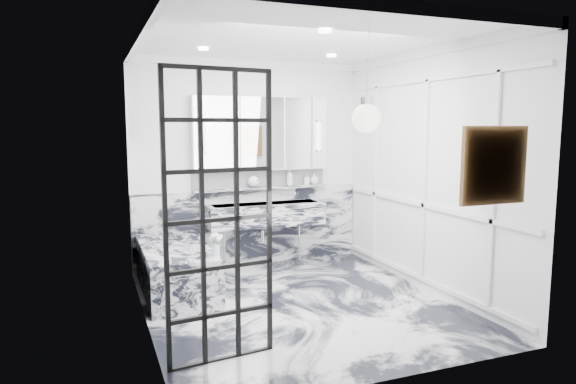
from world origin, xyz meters
name	(u,v)px	position (x,y,z in m)	size (l,w,h in m)	color
floor	(299,304)	(0.00, 0.00, 0.00)	(3.60, 3.60, 0.00)	silver
ceiling	(300,39)	(0.00, 0.00, 2.80)	(3.60, 3.60, 0.00)	white
wall_back	(249,164)	(0.00, 1.80, 1.40)	(3.60, 3.60, 0.00)	white
wall_front	(394,199)	(0.00, -1.80, 1.40)	(3.60, 3.60, 0.00)	white
wall_left	(142,182)	(-1.60, 0.00, 1.40)	(3.60, 3.60, 0.00)	white
wall_right	(426,171)	(1.60, 0.00, 1.40)	(3.60, 3.60, 0.00)	white
marble_clad_back	(250,227)	(0.00, 1.78, 0.53)	(3.18, 0.05, 1.05)	silver
marble_clad_left	(144,188)	(-1.59, 0.00, 1.34)	(0.02, 3.56, 2.68)	silver
panel_molding	(424,180)	(1.58, 0.00, 1.30)	(0.03, 3.40, 2.30)	white
soap_bottle_a	(290,177)	(0.56, 1.71, 1.21)	(0.09, 0.09, 0.23)	#8C5919
soap_bottle_b	(307,179)	(0.83, 1.71, 1.17)	(0.07, 0.07, 0.16)	#4C4C51
soap_bottle_c	(314,179)	(0.94, 1.71, 1.17)	(0.12, 0.12, 0.16)	silver
face_pot	(253,182)	(0.03, 1.71, 1.17)	(0.16, 0.16, 0.16)	white
amber_bottle	(291,182)	(0.59, 1.71, 1.14)	(0.04, 0.04, 0.10)	#8C5919
flower_vase	(216,250)	(-0.84, 0.29, 0.61)	(0.08, 0.08, 0.12)	silver
crittall_door	(220,219)	(-1.10, -1.00, 1.18)	(0.88, 0.04, 2.36)	black
artwork	(494,165)	(0.95, -1.76, 1.61)	(0.53, 0.05, 0.53)	#D06615
pendant_light	(366,118)	(0.04, -1.31, 1.98)	(0.23, 0.23, 0.23)	white
trough_sink	(266,214)	(0.15, 1.55, 0.73)	(1.60, 0.45, 0.30)	silver
ledge	(262,188)	(0.15, 1.72, 1.07)	(1.90, 0.14, 0.04)	silver
subway_tile	(260,178)	(0.15, 1.78, 1.21)	(1.90, 0.03, 0.23)	white
mirror_cabinet	(261,133)	(0.15, 1.73, 1.82)	(1.90, 0.16, 1.00)	white
sconce_left	(203,137)	(-0.67, 1.63, 1.78)	(0.07, 0.07, 0.40)	white
sconce_right	(319,136)	(0.97, 1.63, 1.78)	(0.07, 0.07, 0.40)	white
bathtub	(176,269)	(-1.18, 0.90, 0.28)	(0.75, 1.65, 0.55)	silver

